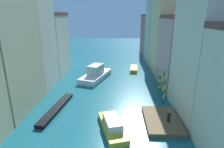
{
  "coord_description": "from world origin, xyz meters",
  "views": [
    {
      "loc": [
        2.16,
        -12.71,
        13.28
      ],
      "look_at": [
        0.87,
        24.62,
        1.5
      ],
      "focal_mm": 29.88,
      "sensor_mm": 36.0,
      "label": 1
    }
  ],
  "objects_px": {
    "mooring_pole_0": "(164,91)",
    "motorboat_0": "(134,69)",
    "mooring_pole_1": "(163,83)",
    "motorboat_1": "(112,125)",
    "person_on_dock": "(169,117)",
    "gondola_black": "(57,108)",
    "waterfront_dock": "(162,120)",
    "vaporetto_white": "(96,74)",
    "mooring_pole_2": "(160,81)"
  },
  "relations": [
    {
      "from": "motorboat_0",
      "to": "motorboat_1",
      "type": "relative_size",
      "value": 0.8
    },
    {
      "from": "mooring_pole_2",
      "to": "motorboat_0",
      "type": "xyz_separation_m",
      "value": [
        -3.53,
        13.52,
        -1.64
      ]
    },
    {
      "from": "vaporetto_white",
      "to": "motorboat_0",
      "type": "relative_size",
      "value": 1.87
    },
    {
      "from": "gondola_black",
      "to": "mooring_pole_0",
      "type": "bearing_deg",
      "value": 9.55
    },
    {
      "from": "waterfront_dock",
      "to": "person_on_dock",
      "type": "relative_size",
      "value": 4.62
    },
    {
      "from": "gondola_black",
      "to": "motorboat_1",
      "type": "relative_size",
      "value": 1.4
    },
    {
      "from": "mooring_pole_0",
      "to": "mooring_pole_1",
      "type": "bearing_deg",
      "value": 81.23
    },
    {
      "from": "person_on_dock",
      "to": "mooring_pole_1",
      "type": "height_order",
      "value": "mooring_pole_1"
    },
    {
      "from": "person_on_dock",
      "to": "mooring_pole_2",
      "type": "relative_size",
      "value": 0.37
    },
    {
      "from": "mooring_pole_1",
      "to": "mooring_pole_2",
      "type": "distance_m",
      "value": 2.27
    },
    {
      "from": "waterfront_dock",
      "to": "motorboat_0",
      "type": "relative_size",
      "value": 1.21
    },
    {
      "from": "person_on_dock",
      "to": "motorboat_0",
      "type": "bearing_deg",
      "value": 95.59
    },
    {
      "from": "person_on_dock",
      "to": "mooring_pole_1",
      "type": "distance_m",
      "value": 9.02
    },
    {
      "from": "waterfront_dock",
      "to": "gondola_black",
      "type": "height_order",
      "value": "waterfront_dock"
    },
    {
      "from": "person_on_dock",
      "to": "mooring_pole_0",
      "type": "relative_size",
      "value": 0.35
    },
    {
      "from": "mooring_pole_0",
      "to": "motorboat_0",
      "type": "height_order",
      "value": "mooring_pole_0"
    },
    {
      "from": "motorboat_0",
      "to": "mooring_pole_1",
      "type": "bearing_deg",
      "value": -77.08
    },
    {
      "from": "gondola_black",
      "to": "motorboat_0",
      "type": "distance_m",
      "value": 24.84
    },
    {
      "from": "person_on_dock",
      "to": "gondola_black",
      "type": "relative_size",
      "value": 0.15
    },
    {
      "from": "waterfront_dock",
      "to": "gondola_black",
      "type": "bearing_deg",
      "value": 169.55
    },
    {
      "from": "mooring_pole_2",
      "to": "gondola_black",
      "type": "relative_size",
      "value": 0.4
    },
    {
      "from": "person_on_dock",
      "to": "gondola_black",
      "type": "height_order",
      "value": "person_on_dock"
    },
    {
      "from": "mooring_pole_0",
      "to": "gondola_black",
      "type": "height_order",
      "value": "mooring_pole_0"
    },
    {
      "from": "mooring_pole_1",
      "to": "waterfront_dock",
      "type": "bearing_deg",
      "value": -102.59
    },
    {
      "from": "mooring_pole_2",
      "to": "vaporetto_white",
      "type": "distance_m",
      "value": 14.18
    },
    {
      "from": "waterfront_dock",
      "to": "motorboat_1",
      "type": "height_order",
      "value": "motorboat_1"
    },
    {
      "from": "person_on_dock",
      "to": "vaporetto_white",
      "type": "relative_size",
      "value": 0.14
    },
    {
      "from": "person_on_dock",
      "to": "mooring_pole_2",
      "type": "distance_m",
      "value": 11.19
    },
    {
      "from": "waterfront_dock",
      "to": "motorboat_0",
      "type": "xyz_separation_m",
      "value": [
        -1.79,
        23.92,
        0.14
      ]
    },
    {
      "from": "mooring_pole_1",
      "to": "motorboat_1",
      "type": "bearing_deg",
      "value": -129.06
    },
    {
      "from": "mooring_pole_1",
      "to": "mooring_pole_0",
      "type": "bearing_deg",
      "value": -98.77
    },
    {
      "from": "motorboat_0",
      "to": "motorboat_1",
      "type": "xyz_separation_m",
      "value": [
        -4.59,
        -25.86,
        0.22
      ]
    },
    {
      "from": "mooring_pole_1",
      "to": "vaporetto_white",
      "type": "distance_m",
      "value": 15.49
    },
    {
      "from": "waterfront_dock",
      "to": "motorboat_1",
      "type": "xyz_separation_m",
      "value": [
        -6.38,
        -1.95,
        0.35
      ]
    },
    {
      "from": "mooring_pole_0",
      "to": "motorboat_0",
      "type": "relative_size",
      "value": 0.76
    },
    {
      "from": "person_on_dock",
      "to": "gondola_black",
      "type": "xyz_separation_m",
      "value": [
        -15.34,
        3.42,
        -0.96
      ]
    },
    {
      "from": "motorboat_0",
      "to": "person_on_dock",
      "type": "bearing_deg",
      "value": -84.41
    },
    {
      "from": "vaporetto_white",
      "to": "gondola_black",
      "type": "height_order",
      "value": "vaporetto_white"
    },
    {
      "from": "mooring_pole_1",
      "to": "person_on_dock",
      "type": "bearing_deg",
      "value": -97.74
    },
    {
      "from": "mooring_pole_1",
      "to": "gondola_black",
      "type": "relative_size",
      "value": 0.47
    },
    {
      "from": "person_on_dock",
      "to": "mooring_pole_1",
      "type": "xyz_separation_m",
      "value": [
        1.21,
        8.87,
        1.16
      ]
    },
    {
      "from": "mooring_pole_1",
      "to": "motorboat_1",
      "type": "relative_size",
      "value": 0.66
    },
    {
      "from": "waterfront_dock",
      "to": "mooring_pole_2",
      "type": "xyz_separation_m",
      "value": [
        1.73,
        10.4,
        1.77
      ]
    },
    {
      "from": "mooring_pole_2",
      "to": "vaporetto_white",
      "type": "height_order",
      "value": "mooring_pole_2"
    },
    {
      "from": "mooring_pole_1",
      "to": "mooring_pole_2",
      "type": "bearing_deg",
      "value": 92.28
    },
    {
      "from": "mooring_pole_2",
      "to": "waterfront_dock",
      "type": "bearing_deg",
      "value": -99.46
    },
    {
      "from": "waterfront_dock",
      "to": "person_on_dock",
      "type": "distance_m",
      "value": 1.34
    },
    {
      "from": "mooring_pole_0",
      "to": "mooring_pole_1",
      "type": "xyz_separation_m",
      "value": [
        0.42,
        2.73,
        0.2
      ]
    },
    {
      "from": "mooring_pole_0",
      "to": "vaporetto_white",
      "type": "distance_m",
      "value": 16.91
    },
    {
      "from": "mooring_pole_2",
      "to": "gondola_black",
      "type": "bearing_deg",
      "value": -154.96
    }
  ]
}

